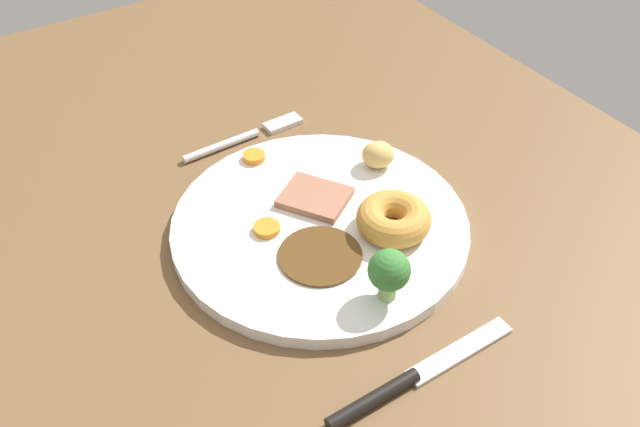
{
  "coord_description": "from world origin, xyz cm",
  "views": [
    {
      "loc": [
        41.93,
        -26.38,
        51.92
      ],
      "look_at": [
        -1.52,
        1.41,
        6.0
      ],
      "focal_mm": 39.93,
      "sensor_mm": 36.0,
      "label": 1
    }
  ],
  "objects_px": {
    "roast_potato_left": "(378,155)",
    "carrot_coin_back": "(267,228)",
    "knife": "(407,381)",
    "carrot_coin_front": "(254,157)",
    "fork": "(247,136)",
    "yorkshire_pudding": "(394,219)",
    "broccoli_floret": "(389,272)",
    "dinner_plate": "(320,226)",
    "meat_slice_main": "(315,197)"
  },
  "relations": [
    {
      "from": "roast_potato_left",
      "to": "knife",
      "type": "height_order",
      "value": "roast_potato_left"
    },
    {
      "from": "roast_potato_left",
      "to": "meat_slice_main",
      "type": "bearing_deg",
      "value": -81.77
    },
    {
      "from": "dinner_plate",
      "to": "carrot_coin_back",
      "type": "xyz_separation_m",
      "value": [
        -0.02,
        -0.05,
        0.01
      ]
    },
    {
      "from": "roast_potato_left",
      "to": "fork",
      "type": "xyz_separation_m",
      "value": [
        -0.14,
        -0.09,
        -0.02
      ]
    },
    {
      "from": "carrot_coin_front",
      "to": "carrot_coin_back",
      "type": "relative_size",
      "value": 0.93
    },
    {
      "from": "meat_slice_main",
      "to": "yorkshire_pudding",
      "type": "distance_m",
      "value": 0.09
    },
    {
      "from": "fork",
      "to": "roast_potato_left",
      "type": "bearing_deg",
      "value": -59.4
    },
    {
      "from": "broccoli_floret",
      "to": "carrot_coin_back",
      "type": "bearing_deg",
      "value": -159.99
    },
    {
      "from": "yorkshire_pudding",
      "to": "carrot_coin_back",
      "type": "distance_m",
      "value": 0.12
    },
    {
      "from": "dinner_plate",
      "to": "fork",
      "type": "xyz_separation_m",
      "value": [
        -0.18,
        0.01,
        -0.0
      ]
    },
    {
      "from": "fork",
      "to": "meat_slice_main",
      "type": "bearing_deg",
      "value": -92.37
    },
    {
      "from": "yorkshire_pudding",
      "to": "knife",
      "type": "height_order",
      "value": "yorkshire_pudding"
    },
    {
      "from": "meat_slice_main",
      "to": "carrot_coin_front",
      "type": "xyz_separation_m",
      "value": [
        -0.09,
        -0.02,
        -0.0
      ]
    },
    {
      "from": "yorkshire_pudding",
      "to": "roast_potato_left",
      "type": "height_order",
      "value": "same"
    },
    {
      "from": "carrot_coin_front",
      "to": "broccoli_floret",
      "type": "distance_m",
      "value": 0.24
    },
    {
      "from": "carrot_coin_front",
      "to": "knife",
      "type": "bearing_deg",
      "value": -5.88
    },
    {
      "from": "roast_potato_left",
      "to": "carrot_coin_back",
      "type": "xyz_separation_m",
      "value": [
        0.03,
        -0.15,
        -0.01
      ]
    },
    {
      "from": "yorkshire_pudding",
      "to": "broccoli_floret",
      "type": "bearing_deg",
      "value": -40.36
    },
    {
      "from": "roast_potato_left",
      "to": "yorkshire_pudding",
      "type": "bearing_deg",
      "value": -27.72
    },
    {
      "from": "carrot_coin_front",
      "to": "fork",
      "type": "bearing_deg",
      "value": 159.8
    },
    {
      "from": "meat_slice_main",
      "to": "dinner_plate",
      "type": "bearing_deg",
      "value": -23.12
    },
    {
      "from": "dinner_plate",
      "to": "meat_slice_main",
      "type": "bearing_deg",
      "value": 156.88
    },
    {
      "from": "yorkshire_pudding",
      "to": "carrot_coin_front",
      "type": "xyz_separation_m",
      "value": [
        -0.17,
        -0.06,
        -0.01
      ]
    },
    {
      "from": "carrot_coin_back",
      "to": "fork",
      "type": "xyz_separation_m",
      "value": [
        -0.16,
        0.06,
        -0.01
      ]
    },
    {
      "from": "dinner_plate",
      "to": "knife",
      "type": "distance_m",
      "value": 0.19
    },
    {
      "from": "roast_potato_left",
      "to": "carrot_coin_back",
      "type": "relative_size",
      "value": 1.33
    },
    {
      "from": "carrot_coin_back",
      "to": "knife",
      "type": "relative_size",
      "value": 0.14
    },
    {
      "from": "roast_potato_left",
      "to": "fork",
      "type": "bearing_deg",
      "value": -147.56
    },
    {
      "from": "meat_slice_main",
      "to": "carrot_coin_back",
      "type": "xyz_separation_m",
      "value": [
        0.01,
        -0.06,
        -0.0
      ]
    },
    {
      "from": "meat_slice_main",
      "to": "carrot_coin_front",
      "type": "height_order",
      "value": "meat_slice_main"
    },
    {
      "from": "yorkshire_pudding",
      "to": "roast_potato_left",
      "type": "xyz_separation_m",
      "value": [
        -0.09,
        0.05,
        0.0
      ]
    },
    {
      "from": "roast_potato_left",
      "to": "carrot_coin_front",
      "type": "distance_m",
      "value": 0.13
    },
    {
      "from": "carrot_coin_front",
      "to": "broccoli_floret",
      "type": "bearing_deg",
      "value": 0.75
    },
    {
      "from": "fork",
      "to": "knife",
      "type": "xyz_separation_m",
      "value": [
        0.37,
        -0.05,
        0.0
      ]
    },
    {
      "from": "carrot_coin_back",
      "to": "yorkshire_pudding",
      "type": "bearing_deg",
      "value": 58.2
    },
    {
      "from": "dinner_plate",
      "to": "broccoli_floret",
      "type": "distance_m",
      "value": 0.12
    },
    {
      "from": "yorkshire_pudding",
      "to": "carrot_coin_back",
      "type": "relative_size",
      "value": 2.78
    },
    {
      "from": "dinner_plate",
      "to": "knife",
      "type": "relative_size",
      "value": 1.58
    },
    {
      "from": "carrot_coin_front",
      "to": "carrot_coin_back",
      "type": "distance_m",
      "value": 0.12
    },
    {
      "from": "carrot_coin_back",
      "to": "broccoli_floret",
      "type": "distance_m",
      "value": 0.14
    },
    {
      "from": "broccoli_floret",
      "to": "roast_potato_left",
      "type": "bearing_deg",
      "value": 146.47
    },
    {
      "from": "carrot_coin_back",
      "to": "knife",
      "type": "bearing_deg",
      "value": 3.4
    },
    {
      "from": "broccoli_floret",
      "to": "fork",
      "type": "distance_m",
      "value": 0.3
    },
    {
      "from": "fork",
      "to": "knife",
      "type": "distance_m",
      "value": 0.37
    },
    {
      "from": "roast_potato_left",
      "to": "broccoli_floret",
      "type": "bearing_deg",
      "value": -33.53
    },
    {
      "from": "meat_slice_main",
      "to": "broccoli_floret",
      "type": "distance_m",
      "value": 0.15
    },
    {
      "from": "knife",
      "to": "carrot_coin_front",
      "type": "bearing_deg",
      "value": 83.43
    },
    {
      "from": "carrot_coin_back",
      "to": "knife",
      "type": "height_order",
      "value": "carrot_coin_back"
    },
    {
      "from": "meat_slice_main",
      "to": "broccoli_floret",
      "type": "height_order",
      "value": "broccoli_floret"
    },
    {
      "from": "knife",
      "to": "meat_slice_main",
      "type": "bearing_deg",
      "value": 76.17
    }
  ]
}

